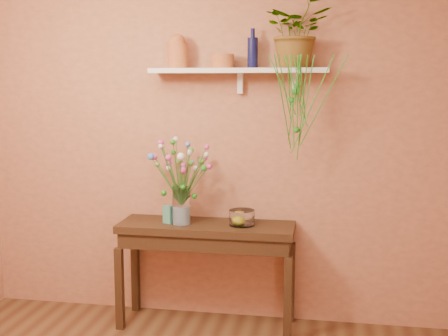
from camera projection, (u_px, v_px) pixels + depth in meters
name	position (u px, v px, depth m)	size (l,w,h in m)	color
room	(160.00, 198.00, 2.45)	(4.04, 4.04, 2.70)	brown
sideboard	(206.00, 239.00, 4.30)	(1.31, 0.42, 0.79)	#3B2417
wall_shelf	(240.00, 71.00, 4.18)	(1.30, 0.24, 0.19)	white
terracotta_jug	(178.00, 52.00, 4.22)	(0.19, 0.19, 0.25)	#BD6833
terracotta_pot	(223.00, 61.00, 4.19)	(0.17, 0.17, 0.10)	#BD6833
blue_bottle	(253.00, 52.00, 4.17)	(0.08, 0.08, 0.28)	#0D1039
spider_plant	(298.00, 31.00, 4.06)	(0.46, 0.40, 0.51)	#237B1B
plant_fronds	(297.00, 98.00, 3.98)	(0.54, 0.36, 0.73)	#237B1B
glass_vase	(181.00, 208.00, 4.26)	(0.13, 0.13, 0.28)	white
bouquet	(181.00, 166.00, 4.21)	(0.48, 0.45, 0.50)	#386B28
glass_bowl	(242.00, 218.00, 4.23)	(0.19, 0.19, 0.11)	white
lemon	(239.00, 220.00, 4.23)	(0.07, 0.07, 0.07)	yellow
carton	(168.00, 214.00, 4.29)	(0.07, 0.05, 0.13)	#2B697B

